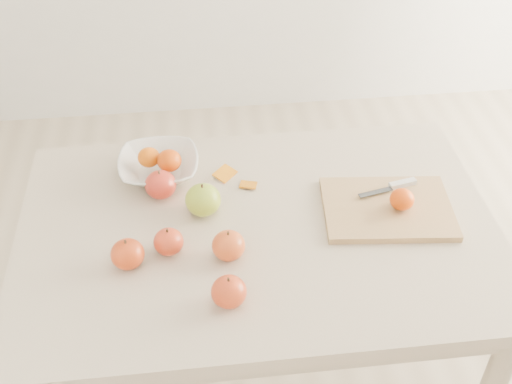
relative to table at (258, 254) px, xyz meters
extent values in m
cube|color=beige|center=(0.00, 0.00, 0.08)|extent=(1.20, 0.80, 0.04)
cylinder|color=#BCAA8E|center=(-0.54, 0.34, -0.30)|extent=(0.06, 0.06, 0.71)
cylinder|color=#BCAA8E|center=(0.54, 0.34, -0.30)|extent=(0.06, 0.06, 0.71)
cube|color=#AD8056|center=(0.34, 0.02, 0.11)|extent=(0.35, 0.27, 0.02)
ellipsoid|color=#D84C07|center=(0.37, 0.01, 0.14)|extent=(0.06, 0.06, 0.05)
imported|color=white|center=(-0.24, 0.24, 0.13)|extent=(0.22, 0.22, 0.05)
ellipsoid|color=#DD6307|center=(-0.27, 0.25, 0.15)|extent=(0.06, 0.06, 0.05)
ellipsoid|color=#D15207|center=(-0.21, 0.23, 0.15)|extent=(0.07, 0.07, 0.06)
cube|color=orange|center=(-0.07, 0.21, 0.10)|extent=(0.07, 0.07, 0.01)
cube|color=orange|center=(-0.01, 0.16, 0.10)|extent=(0.05, 0.05, 0.01)
cube|color=silver|center=(0.40, 0.09, 0.12)|extent=(0.08, 0.03, 0.01)
cube|color=#3B3E44|center=(0.32, 0.07, 0.12)|extent=(0.10, 0.04, 0.00)
ellipsoid|color=#658F17|center=(-0.13, 0.07, 0.14)|extent=(0.09, 0.09, 0.08)
ellipsoid|color=maroon|center=(-0.24, 0.15, 0.14)|extent=(0.08, 0.08, 0.07)
ellipsoid|color=#A51C09|center=(-0.32, -0.10, 0.13)|extent=(0.08, 0.08, 0.07)
ellipsoid|color=maroon|center=(-0.09, -0.24, 0.13)|extent=(0.08, 0.08, 0.07)
ellipsoid|color=#A4291A|center=(-0.08, -0.10, 0.13)|extent=(0.08, 0.08, 0.07)
ellipsoid|color=maroon|center=(-0.22, -0.06, 0.13)|extent=(0.07, 0.07, 0.06)
camera|label=1|loc=(-0.14, -1.17, 1.19)|focal=45.00mm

